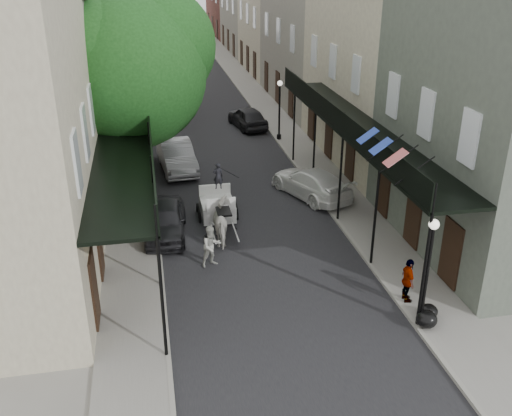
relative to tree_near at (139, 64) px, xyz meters
name	(u,v)px	position (x,y,z in m)	size (l,w,h in m)	color
ground	(282,306)	(4.20, -10.18, -6.49)	(140.00, 140.00, 0.00)	gray
road	(211,135)	(4.20, 9.82, -6.48)	(8.00, 90.00, 0.01)	black
sidewalk_left	(133,139)	(-0.80, 9.82, -6.43)	(2.20, 90.00, 0.12)	gray
sidewalk_right	(285,130)	(9.20, 9.82, -6.43)	(2.20, 90.00, 0.12)	gray
building_row_left	(79,35)	(-4.40, 19.82, -1.24)	(5.00, 80.00, 10.50)	beige
building_row_right	(301,30)	(12.80, 19.82, -1.24)	(5.00, 80.00, 10.50)	gray
gallery_left	(130,139)	(-0.59, -3.20, -2.44)	(2.20, 18.05, 4.88)	black
gallery_right	(353,127)	(8.99, -3.20, -2.44)	(2.20, 18.05, 4.88)	black
tree_near	(139,64)	(0.00, 0.00, 0.00)	(7.31, 6.80, 9.63)	#382619
tree_far	(137,36)	(-0.05, 14.00, -0.65)	(6.45, 6.00, 8.61)	#382619
lamppost_right_near	(427,272)	(8.30, -12.18, -4.44)	(0.32, 0.32, 3.71)	black
lamppost_left	(151,192)	(0.10, -4.18, -4.44)	(0.32, 0.32, 3.71)	black
lamppost_right_far	(279,109)	(8.30, 7.82, -4.44)	(0.32, 0.32, 3.71)	black
horse	(224,222)	(2.97, -5.06, -5.63)	(0.92, 2.02, 1.71)	beige
carriage	(216,192)	(2.97, -2.40, -5.38)	(1.80, 2.53, 2.86)	black
pedestrian_walking	(211,246)	(2.20, -6.99, -5.66)	(0.81, 0.63, 1.66)	#AAABA1
pedestrian_sidewalk_left	(145,122)	(0.00, 10.79, -5.63)	(0.96, 0.55, 1.48)	gray
pedestrian_sidewalk_right	(408,280)	(8.40, -10.87, -5.57)	(0.94, 0.39, 1.60)	gray
car_left_near	(165,220)	(0.60, -4.08, -5.79)	(1.66, 4.12, 1.40)	black
car_left_mid	(177,156)	(1.60, 3.82, -5.70)	(1.67, 4.80, 1.58)	#A1A1A6
car_left_far	(150,85)	(0.60, 22.32, -5.70)	(2.60, 5.64, 1.57)	black
car_right_near	(311,183)	(7.80, -1.18, -5.79)	(1.96, 4.83, 1.40)	white
car_right_far	(248,117)	(6.86, 11.13, -5.76)	(1.72, 4.27, 1.46)	black
trash_bags	(427,316)	(8.51, -12.20, -6.10)	(0.93, 1.08, 0.57)	black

